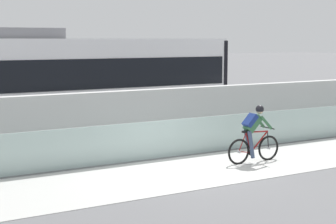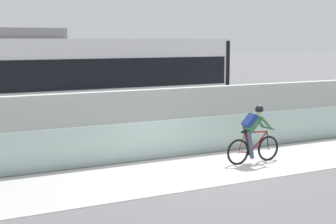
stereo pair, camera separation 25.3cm
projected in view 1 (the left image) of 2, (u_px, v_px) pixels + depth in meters
The scene contains 8 objects.
ground_plane at pixel (196, 171), 14.26m from camera, with size 200.00×200.00×0.00m, color slate.
bike_path_deck at pixel (196, 170), 14.26m from camera, with size 32.00×3.20×0.01m, color beige.
glass_parapet at pixel (161, 139), 15.78m from camera, with size 32.00×0.05×1.09m, color #ADC6C1.
concrete_barrier_wall at pixel (134, 119), 17.28m from camera, with size 32.00×0.36×1.83m, color silver.
tram_rail_near at pixel (103, 135), 19.53m from camera, with size 32.00×0.08×0.01m, color #595654.
tram_rail_far at pixel (89, 130), 20.76m from camera, with size 32.00×0.08×0.01m, color #595654.
tram at pixel (82, 82), 19.65m from camera, with size 11.06×2.54×3.81m.
cyclist_on_bike at pixel (254, 134), 15.10m from camera, with size 1.77×0.58×1.61m.
Camera 1 is at (-7.58, -11.71, 3.41)m, focal length 58.11 mm.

